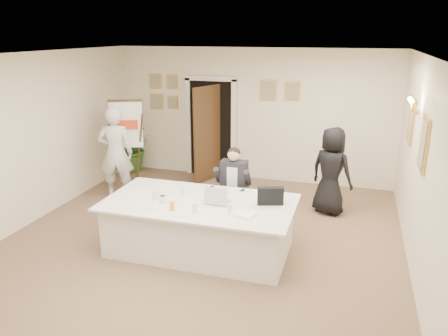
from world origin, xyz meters
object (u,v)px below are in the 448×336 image
object	(u,v)px
laptop_bag	(270,196)
potted_palm	(132,147)
flip_chart	(128,150)
conference_table	(200,226)
standing_woman	(331,171)
steel_jug	(162,199)
paper_stack	(243,214)
oj_glass	(172,206)
laptop	(218,193)
seated_man	(233,187)
standing_man	(116,153)

from	to	relation	value
laptop_bag	potted_palm	bearing A→B (deg)	124.62
flip_chart	conference_table	bearing A→B (deg)	-42.28
standing_woman	laptop_bag	distance (m)	1.96
flip_chart	steel_jug	bearing A→B (deg)	-51.75
flip_chart	laptop_bag	world-z (taller)	flip_chart
flip_chart	paper_stack	distance (m)	3.81
flip_chart	oj_glass	size ratio (longest dim) A/B	13.96
laptop	oj_glass	xyz separation A→B (m)	(-0.51, -0.47, -0.07)
conference_table	seated_man	xyz separation A→B (m)	(0.23, 0.98, 0.28)
potted_palm	conference_table	bearing A→B (deg)	-48.71
conference_table	standing_woman	xyz separation A→B (m)	(1.72, 2.00, 0.39)
seated_man	steel_jug	xyz separation A→B (m)	(-0.71, -1.19, 0.15)
standing_man	standing_woman	distance (m)	4.02
steel_jug	standing_woman	bearing A→B (deg)	45.09
standing_woman	paper_stack	bearing A→B (deg)	92.44
flip_chart	steel_jug	distance (m)	2.89
seated_man	paper_stack	world-z (taller)	seated_man
paper_stack	steel_jug	world-z (taller)	steel_jug
oj_glass	seated_man	bearing A→B (deg)	71.54
laptop	paper_stack	bearing A→B (deg)	-36.29
potted_palm	standing_woman	bearing A→B (deg)	-14.80
laptop_bag	oj_glass	xyz separation A→B (m)	(-1.24, -0.61, -0.06)
flip_chart	potted_palm	bearing A→B (deg)	115.58
conference_table	standing_woman	size ratio (longest dim) A/B	1.75
conference_table	oj_glass	xyz separation A→B (m)	(-0.24, -0.42, 0.45)
potted_palm	oj_glass	distance (m)	4.45
standing_man	conference_table	bearing A→B (deg)	125.32
laptop	steel_jug	world-z (taller)	laptop
potted_palm	laptop	xyz separation A→B (m)	(3.08, -3.15, 0.35)
steel_jug	potted_palm	bearing A→B (deg)	124.39
laptop_bag	paper_stack	world-z (taller)	laptop_bag
paper_stack	steel_jug	size ratio (longest dim) A/B	2.82
potted_palm	steel_jug	distance (m)	4.14
potted_palm	paper_stack	xyz separation A→B (m)	(3.54, -3.50, 0.23)
seated_man	laptop_bag	xyz separation A→B (m)	(0.77, -0.80, 0.23)
standing_man	potted_palm	xyz separation A→B (m)	(-0.54, 1.60, -0.32)
potted_palm	oj_glass	bearing A→B (deg)	-54.61
standing_man	laptop	bearing A→B (deg)	129.11
seated_man	laptop_bag	distance (m)	1.13
oj_glass	steel_jug	distance (m)	0.32
potted_palm	laptop_bag	size ratio (longest dim) A/B	3.10
seated_man	laptop	xyz separation A→B (m)	(0.04, -0.93, 0.24)
paper_stack	steel_jug	distance (m)	1.21
standing_man	potted_palm	distance (m)	1.72
seated_man	standing_woman	size ratio (longest dim) A/B	0.87
standing_woman	laptop_bag	size ratio (longest dim) A/B	4.28
steel_jug	oj_glass	bearing A→B (deg)	-41.71
conference_table	standing_man	world-z (taller)	standing_man
conference_table	laptop_bag	size ratio (longest dim) A/B	7.49
standing_man	steel_jug	size ratio (longest dim) A/B	16.16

